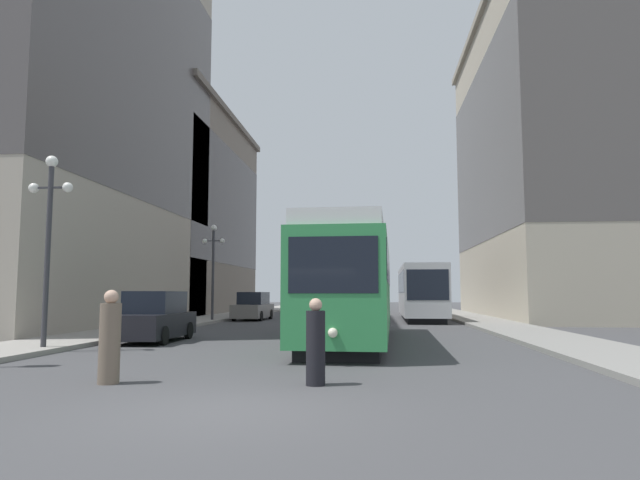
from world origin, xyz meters
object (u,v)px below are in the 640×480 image
(parked_car_left_mid, at_px, (253,307))
(pedestrian_crossing_far, at_px, (110,340))
(pedestrian_crossing_near, at_px, (316,344))
(lamp_post_left_near, at_px, (49,221))
(transit_bus, at_px, (421,290))
(lamp_post_left_far, at_px, (213,257))
(streetcar, at_px, (353,283))
(parked_car_left_near, at_px, (155,318))

(parked_car_left_mid, xyz_separation_m, pedestrian_crossing_far, (2.83, -25.56, -0.00))
(parked_car_left_mid, relative_size, pedestrian_crossing_near, 3.01)
(pedestrian_crossing_near, distance_m, lamp_post_left_near, 10.66)
(transit_bus, xyz_separation_m, lamp_post_left_far, (-12.86, -3.73, 1.99))
(streetcar, xyz_separation_m, transit_bus, (3.78, 16.67, -0.15))
(streetcar, xyz_separation_m, pedestrian_crossing_near, (-0.33, -9.54, -1.33))
(transit_bus, distance_m, pedestrian_crossing_near, 26.55)
(pedestrian_crossing_near, xyz_separation_m, pedestrian_crossing_far, (-4.02, -0.21, 0.08))
(parked_car_left_near, relative_size, pedestrian_crossing_far, 2.38)
(pedestrian_crossing_far, relative_size, lamp_post_left_far, 0.31)
(lamp_post_left_near, bearing_deg, parked_car_left_mid, 84.62)
(pedestrian_crossing_near, distance_m, pedestrian_crossing_far, 4.03)
(streetcar, xyz_separation_m, pedestrian_crossing_far, (-4.35, -9.75, -1.26))
(parked_car_left_near, relative_size, pedestrian_crossing_near, 2.61)
(parked_car_left_near, bearing_deg, transit_bus, 56.65)
(parked_car_left_mid, height_order, lamp_post_left_far, lamp_post_left_far)
(lamp_post_left_near, bearing_deg, transit_bus, 58.54)
(parked_car_left_mid, relative_size, lamp_post_left_far, 0.86)
(streetcar, bearing_deg, pedestrian_crossing_far, -112.28)
(parked_car_left_near, xyz_separation_m, pedestrian_crossing_far, (2.83, -9.14, 0.00))
(lamp_post_left_far, bearing_deg, streetcar, -54.93)
(streetcar, xyz_separation_m, parked_car_left_near, (-7.18, -0.61, -1.26))
(parked_car_left_near, distance_m, pedestrian_crossing_far, 9.57)
(pedestrian_crossing_far, relative_size, lamp_post_left_near, 0.31)
(parked_car_left_near, bearing_deg, streetcar, 3.90)
(streetcar, height_order, lamp_post_left_far, lamp_post_left_far)
(parked_car_left_near, relative_size, parked_car_left_mid, 0.87)
(parked_car_left_near, relative_size, lamp_post_left_far, 0.74)
(transit_bus, relative_size, parked_car_left_mid, 2.34)
(transit_bus, xyz_separation_m, lamp_post_left_near, (-12.86, -21.02, 2.01))
(parked_car_left_mid, xyz_separation_m, lamp_post_left_near, (-1.90, -20.17, 3.11))
(pedestrian_crossing_far, bearing_deg, lamp_post_left_far, 128.55)
(lamp_post_left_near, distance_m, lamp_post_left_far, 17.29)
(pedestrian_crossing_far, bearing_deg, transit_bus, 99.65)
(parked_car_left_near, bearing_deg, pedestrian_crossing_near, -53.44)
(transit_bus, height_order, parked_car_left_mid, transit_bus)
(transit_bus, height_order, lamp_post_left_near, lamp_post_left_near)
(transit_bus, bearing_deg, lamp_post_left_near, -120.67)
(parked_car_left_mid, bearing_deg, lamp_post_left_near, -94.39)
(streetcar, relative_size, lamp_post_left_near, 2.35)
(streetcar, xyz_separation_m, parked_car_left_mid, (-7.18, 15.81, -1.26))
(pedestrian_crossing_near, bearing_deg, transit_bus, -48.10)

